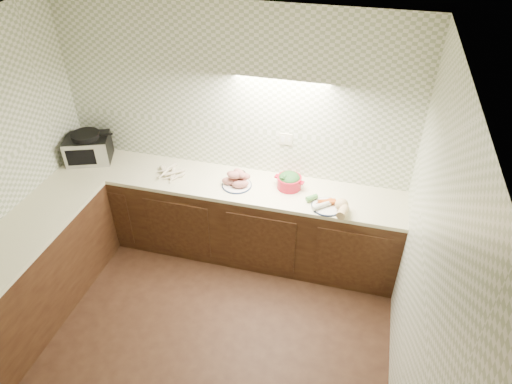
% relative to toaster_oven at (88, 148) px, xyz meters
% --- Properties ---
extents(room, '(3.60, 3.60, 2.60)m').
position_rel_toaster_oven_xyz_m(room, '(1.56, -1.54, 0.58)').
color(room, black).
rests_on(room, ground).
extents(counter, '(3.60, 3.60, 0.90)m').
position_rel_toaster_oven_xyz_m(counter, '(0.88, -0.85, -0.60)').
color(counter, black).
rests_on(counter, ground).
extents(toaster_oven, '(0.55, 0.49, 0.32)m').
position_rel_toaster_oven_xyz_m(toaster_oven, '(0.00, 0.00, 0.00)').
color(toaster_oven, black).
rests_on(toaster_oven, counter).
extents(parsnip_pile, '(0.32, 0.33, 0.07)m').
position_rel_toaster_oven_xyz_m(parsnip_pile, '(0.98, -0.04, -0.12)').
color(parsnip_pile, beige).
rests_on(parsnip_pile, counter).
extents(sweet_potato_plate, '(0.30, 0.30, 0.18)m').
position_rel_toaster_oven_xyz_m(sweet_potato_plate, '(1.69, -0.06, -0.08)').
color(sweet_potato_plate, '#111C39').
rests_on(sweet_potato_plate, counter).
extents(onion_bowl, '(0.13, 0.13, 0.10)m').
position_rel_toaster_oven_xyz_m(onion_bowl, '(1.67, 0.09, -0.11)').
color(onion_bowl, black).
rests_on(onion_bowl, counter).
extents(dutch_oven, '(0.31, 0.29, 0.17)m').
position_rel_toaster_oven_xyz_m(dutch_oven, '(2.20, 0.04, -0.07)').
color(dutch_oven, '#AD0C20').
rests_on(dutch_oven, counter).
extents(veg_plate, '(0.46, 0.32, 0.14)m').
position_rel_toaster_oven_xyz_m(veg_plate, '(2.67, -0.20, -0.10)').
color(veg_plate, '#111C39').
rests_on(veg_plate, counter).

